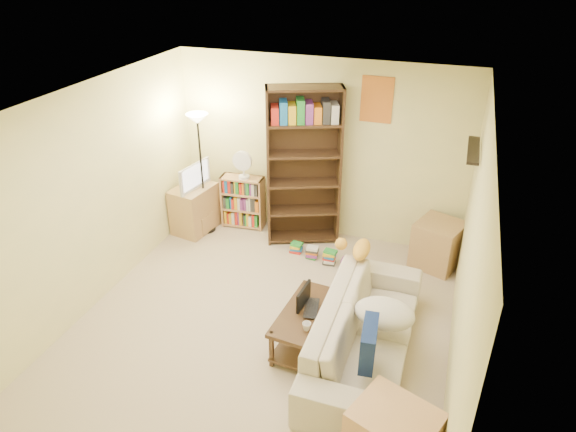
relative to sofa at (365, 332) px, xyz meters
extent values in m
plane|color=#C1A890|center=(-1.17, 0.10, -0.33)|extent=(4.50, 4.50, 0.00)
cube|color=beige|center=(-1.17, 2.35, 0.92)|extent=(4.00, 0.04, 2.50)
cube|color=beige|center=(-1.17, -2.15, 0.92)|extent=(4.00, 0.04, 2.50)
cube|color=beige|center=(-3.17, 0.10, 0.92)|extent=(0.04, 4.50, 2.50)
cube|color=beige|center=(0.83, 0.10, 0.92)|extent=(0.04, 4.50, 2.50)
cube|color=white|center=(-1.17, 0.10, 2.17)|extent=(4.00, 4.50, 0.04)
cube|color=red|center=(-0.45, 2.34, 1.69)|extent=(0.40, 0.02, 0.58)
cube|color=black|center=(0.75, 1.40, 1.52)|extent=(0.12, 0.80, 0.03)
imported|color=beige|center=(0.00, 0.00, 0.00)|extent=(2.25, 0.89, 0.65)
cube|color=navy|center=(0.11, -0.48, 0.30)|extent=(0.17, 0.44, 0.39)
ellipsoid|color=beige|center=(0.16, 0.05, 0.23)|extent=(0.60, 0.43, 0.26)
ellipsoid|color=gold|center=(-0.24, 0.86, 0.41)|extent=(0.41, 0.18, 0.17)
sphere|color=gold|center=(-0.48, 0.86, 0.43)|extent=(0.14, 0.14, 0.14)
cube|color=#402718|center=(-0.58, -0.02, 0.09)|extent=(0.63, 1.03, 0.04)
cube|color=#402718|center=(-0.58, -0.02, -0.24)|extent=(0.60, 0.98, 0.03)
cube|color=#402718|center=(-0.85, -0.43, -0.11)|extent=(0.04, 0.04, 0.44)
cube|color=#402718|center=(-0.38, -0.47, -0.11)|extent=(0.04, 0.04, 0.44)
cube|color=#402718|center=(-0.77, 0.43, -0.11)|extent=(0.04, 0.04, 0.44)
cube|color=#402718|center=(-0.31, 0.39, -0.11)|extent=(0.04, 0.04, 0.44)
imported|color=black|center=(-0.53, 0.04, 0.12)|extent=(0.41, 0.33, 0.03)
cube|color=white|center=(-0.67, 0.05, 0.24)|extent=(0.04, 0.33, 0.22)
imported|color=silver|center=(-0.53, -0.28, 0.15)|extent=(0.10, 0.10, 0.08)
cube|color=black|center=(-0.44, 0.30, 0.12)|extent=(0.09, 0.18, 0.02)
cube|color=tan|center=(-2.87, 1.79, 0.01)|extent=(0.55, 0.70, 0.68)
imported|color=black|center=(-2.87, 1.79, 0.54)|extent=(0.67, 0.30, 0.37)
cube|color=#422E19|center=(-1.29, 2.03, 0.77)|extent=(1.04, 0.67, 2.19)
cube|color=tan|center=(-2.24, 2.12, 0.07)|extent=(0.63, 0.29, 0.79)
cylinder|color=white|center=(-2.20, 2.10, 0.48)|extent=(0.16, 0.16, 0.04)
cylinder|color=white|center=(-2.20, 2.10, 0.58)|extent=(0.02, 0.02, 0.16)
cylinder|color=white|center=(-2.20, 2.07, 0.74)|extent=(0.28, 0.06, 0.28)
cylinder|color=black|center=(-2.71, 1.82, -0.31)|extent=(0.26, 0.26, 0.03)
cylinder|color=black|center=(-2.71, 1.82, 0.50)|extent=(0.03, 0.03, 1.66)
cone|color=#FFF4C6|center=(-2.71, 1.82, 1.37)|extent=(0.30, 0.30, 0.13)
cube|color=tan|center=(0.55, 1.98, -0.02)|extent=(0.70, 0.70, 0.62)
cube|color=red|center=(-1.27, 1.67, -0.25)|extent=(0.17, 0.13, 0.14)
cube|color=#1966B2|center=(-1.02, 1.60, -0.24)|extent=(0.17, 0.13, 0.17)
cube|color=gold|center=(-0.77, 1.54, -0.22)|extent=(0.17, 0.13, 0.21)
cube|color=#268C33|center=(-0.51, 1.47, -0.25)|extent=(0.17, 0.13, 0.16)
camera|label=1|loc=(0.54, -4.00, 3.48)|focal=32.00mm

